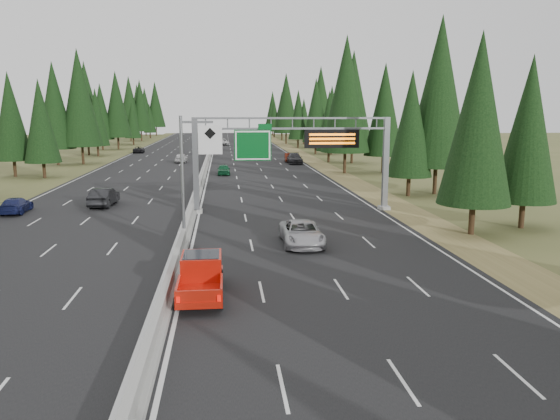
# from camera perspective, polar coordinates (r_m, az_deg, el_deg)

# --- Properties ---
(road) EXTENTS (32.00, 260.00, 0.08)m
(road) POSITION_cam_1_polar(r_m,az_deg,el_deg) (90.13, -7.60, 4.87)
(road) COLOR black
(road) RESTS_ON ground
(shoulder_right) EXTENTS (3.60, 260.00, 0.06)m
(shoulder_right) POSITION_cam_1_polar(r_m,az_deg,el_deg) (91.37, 3.67, 5.00)
(shoulder_right) COLOR olive
(shoulder_right) RESTS_ON ground
(shoulder_left) EXTENTS (3.60, 260.00, 0.06)m
(shoulder_left) POSITION_cam_1_polar(r_m,az_deg,el_deg) (92.37, -18.74, 4.54)
(shoulder_left) COLOR #4B5326
(shoulder_left) RESTS_ON ground
(median_barrier) EXTENTS (0.70, 260.00, 0.85)m
(median_barrier) POSITION_cam_1_polar(r_m,az_deg,el_deg) (90.10, -7.61, 5.11)
(median_barrier) COLOR gray
(median_barrier) RESTS_ON road
(sign_gantry) EXTENTS (16.75, 0.98, 7.80)m
(sign_gantry) POSITION_cam_1_polar(r_m,az_deg,el_deg) (45.15, 2.13, 6.36)
(sign_gantry) COLOR slate
(sign_gantry) RESTS_ON road
(hov_sign_pole) EXTENTS (2.80, 0.50, 8.00)m
(hov_sign_pole) POSITION_cam_1_polar(r_m,az_deg,el_deg) (34.92, -9.24, 4.20)
(hov_sign_pole) COLOR slate
(hov_sign_pole) RESTS_ON road
(tree_row_right) EXTENTS (12.29, 237.77, 18.46)m
(tree_row_right) POSITION_cam_1_polar(r_m,az_deg,el_deg) (84.27, 7.46, 10.70)
(tree_row_right) COLOR black
(tree_row_right) RESTS_ON ground
(tree_row_left) EXTENTS (10.78, 241.31, 18.83)m
(tree_row_left) POSITION_cam_1_polar(r_m,az_deg,el_deg) (95.27, -21.47, 10.22)
(tree_row_left) COLOR black
(tree_row_left) RESTS_ON ground
(silver_minivan) EXTENTS (2.47, 5.33, 1.48)m
(silver_minivan) POSITION_cam_1_polar(r_m,az_deg,el_deg) (34.22, 2.28, -2.42)
(silver_minivan) COLOR #A8A7AC
(silver_minivan) RESTS_ON road
(red_pickup) EXTENTS (1.92, 5.39, 1.76)m
(red_pickup) POSITION_cam_1_polar(r_m,az_deg,el_deg) (25.34, -8.21, -6.52)
(red_pickup) COLOR black
(red_pickup) RESTS_ON road
(car_ahead_green) EXTENTS (1.63, 4.04, 1.38)m
(car_ahead_green) POSITION_cam_1_polar(r_m,az_deg,el_deg) (72.89, -5.91, 4.23)
(car_ahead_green) COLOR #114D2A
(car_ahead_green) RESTS_ON road
(car_ahead_dkred) EXTENTS (1.76, 4.41, 1.43)m
(car_ahead_dkred) POSITION_cam_1_polar(r_m,az_deg,el_deg) (91.59, 0.99, 5.52)
(car_ahead_dkred) COLOR #631C0E
(car_ahead_dkred) RESTS_ON road
(car_ahead_dkgrey) EXTENTS (2.46, 5.70, 1.63)m
(car_ahead_dkgrey) POSITION_cam_1_polar(r_m,az_deg,el_deg) (88.31, 1.53, 5.41)
(car_ahead_dkgrey) COLOR black
(car_ahead_dkgrey) RESTS_ON road
(car_ahead_white) EXTENTS (3.03, 5.76, 1.55)m
(car_ahead_white) POSITION_cam_1_polar(r_m,az_deg,el_deg) (138.96, -6.00, 7.09)
(car_ahead_white) COLOR white
(car_ahead_white) RESTS_ON road
(car_ahead_far) EXTENTS (1.65, 3.87, 1.30)m
(car_ahead_far) POSITION_cam_1_polar(r_m,az_deg,el_deg) (121.29, -6.50, 6.58)
(car_ahead_far) COLOR black
(car_ahead_far) RESTS_ON road
(car_onc_near) EXTENTS (1.93, 4.93, 1.60)m
(car_onc_near) POSITION_cam_1_polar(r_m,az_deg,el_deg) (50.76, -17.93, 1.31)
(car_onc_near) COLOR black
(car_onc_near) RESTS_ON road
(car_onc_blue) EXTENTS (2.06, 4.54, 1.29)m
(car_onc_blue) POSITION_cam_1_polar(r_m,az_deg,el_deg) (49.95, -25.88, 0.46)
(car_onc_blue) COLOR #151B4C
(car_onc_blue) RESTS_ON road
(car_onc_white) EXTENTS (2.08, 4.57, 1.52)m
(car_onc_white) POSITION_cam_1_polar(r_m,az_deg,el_deg) (91.61, -10.27, 5.38)
(car_onc_white) COLOR silver
(car_onc_white) RESTS_ON road
(car_onc_far) EXTENTS (2.39, 4.70, 1.27)m
(car_onc_far) POSITION_cam_1_polar(r_m,az_deg,el_deg) (115.39, -14.54, 6.13)
(car_onc_far) COLOR black
(car_onc_far) RESTS_ON road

